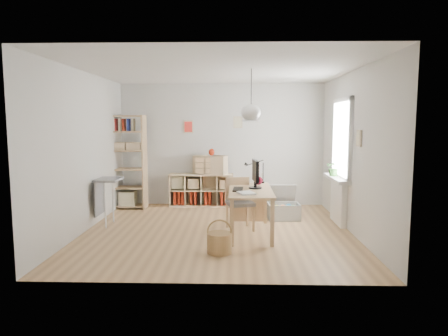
{
  "coord_description": "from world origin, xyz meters",
  "views": [
    {
      "loc": [
        0.31,
        -6.64,
        1.84
      ],
      "look_at": [
        0.1,
        0.3,
        1.05
      ],
      "focal_mm": 32.0,
      "sensor_mm": 36.0,
      "label": 1
    }
  ],
  "objects_px": {
    "tall_bookshelf": "(127,158)",
    "chair": "(239,200)",
    "drawer_chest": "(210,165)",
    "storage_chest": "(284,208)",
    "monitor": "(255,172)",
    "cube_shelf": "(201,192)",
    "desk": "(250,195)"
  },
  "relations": [
    {
      "from": "cube_shelf",
      "to": "monitor",
      "type": "bearing_deg",
      "value": -62.73
    },
    {
      "from": "storage_chest",
      "to": "drawer_chest",
      "type": "relative_size",
      "value": 0.99
    },
    {
      "from": "tall_bookshelf",
      "to": "storage_chest",
      "type": "bearing_deg",
      "value": -15.05
    },
    {
      "from": "monitor",
      "to": "cube_shelf",
      "type": "bearing_deg",
      "value": 112.72
    },
    {
      "from": "tall_bookshelf",
      "to": "drawer_chest",
      "type": "height_order",
      "value": "tall_bookshelf"
    },
    {
      "from": "cube_shelf",
      "to": "monitor",
      "type": "distance_m",
      "value": 2.52
    },
    {
      "from": "storage_chest",
      "to": "chair",
      "type": "bearing_deg",
      "value": -141.76
    },
    {
      "from": "chair",
      "to": "monitor",
      "type": "relative_size",
      "value": 1.62
    },
    {
      "from": "chair",
      "to": "storage_chest",
      "type": "xyz_separation_m",
      "value": [
        0.86,
        0.76,
        -0.3
      ]
    },
    {
      "from": "storage_chest",
      "to": "drawer_chest",
      "type": "xyz_separation_m",
      "value": [
        -1.48,
        1.12,
        0.72
      ]
    },
    {
      "from": "desk",
      "to": "storage_chest",
      "type": "height_order",
      "value": "desk"
    },
    {
      "from": "tall_bookshelf",
      "to": "cube_shelf",
      "type": "bearing_deg",
      "value": 10.19
    },
    {
      "from": "desk",
      "to": "cube_shelf",
      "type": "bearing_deg",
      "value": 114.61
    },
    {
      "from": "desk",
      "to": "chair",
      "type": "distance_m",
      "value": 0.39
    },
    {
      "from": "storage_chest",
      "to": "monitor",
      "type": "bearing_deg",
      "value": -124.28
    },
    {
      "from": "cube_shelf",
      "to": "storage_chest",
      "type": "xyz_separation_m",
      "value": [
        1.7,
        -1.16,
        -0.09
      ]
    },
    {
      "from": "storage_chest",
      "to": "desk",
      "type": "bearing_deg",
      "value": -125.41
    },
    {
      "from": "storage_chest",
      "to": "monitor",
      "type": "distance_m",
      "value": 1.41
    },
    {
      "from": "cube_shelf",
      "to": "tall_bookshelf",
      "type": "height_order",
      "value": "tall_bookshelf"
    },
    {
      "from": "cube_shelf",
      "to": "tall_bookshelf",
      "type": "bearing_deg",
      "value": -169.81
    },
    {
      "from": "cube_shelf",
      "to": "desk",
      "type": "bearing_deg",
      "value": -65.39
    },
    {
      "from": "desk",
      "to": "drawer_chest",
      "type": "bearing_deg",
      "value": 110.12
    },
    {
      "from": "storage_chest",
      "to": "drawer_chest",
      "type": "height_order",
      "value": "drawer_chest"
    },
    {
      "from": "chair",
      "to": "drawer_chest",
      "type": "relative_size",
      "value": 1.25
    },
    {
      "from": "tall_bookshelf",
      "to": "chair",
      "type": "height_order",
      "value": "tall_bookshelf"
    },
    {
      "from": "desk",
      "to": "drawer_chest",
      "type": "height_order",
      "value": "drawer_chest"
    },
    {
      "from": "cube_shelf",
      "to": "chair",
      "type": "bearing_deg",
      "value": -66.32
    },
    {
      "from": "storage_chest",
      "to": "monitor",
      "type": "xyz_separation_m",
      "value": [
        -0.6,
        -0.98,
        0.81
      ]
    },
    {
      "from": "desk",
      "to": "monitor",
      "type": "xyz_separation_m",
      "value": [
        0.08,
        0.09,
        0.36
      ]
    },
    {
      "from": "cube_shelf",
      "to": "drawer_chest",
      "type": "distance_m",
      "value": 0.66
    },
    {
      "from": "chair",
      "to": "drawer_chest",
      "type": "height_order",
      "value": "drawer_chest"
    },
    {
      "from": "chair",
      "to": "tall_bookshelf",
      "type": "bearing_deg",
      "value": 131.21
    }
  ]
}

